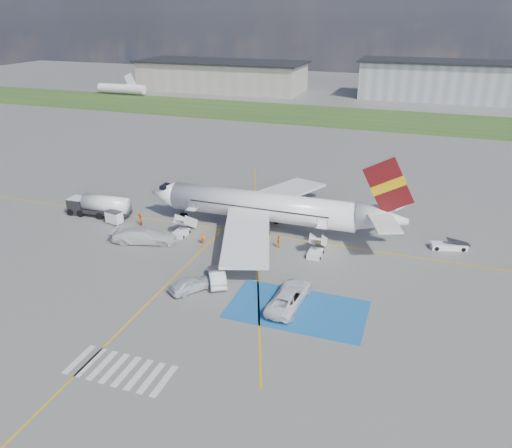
% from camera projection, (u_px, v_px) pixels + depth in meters
% --- Properties ---
extents(ground, '(400.00, 400.00, 0.00)m').
position_uv_depth(ground, '(222.00, 275.00, 57.48)').
color(ground, '#60605E').
rests_on(ground, ground).
extents(grass_strip, '(400.00, 30.00, 0.01)m').
position_uv_depth(grass_strip, '(354.00, 118.00, 139.68)').
color(grass_strip, '#2D4C1E').
rests_on(grass_strip, ground).
extents(taxiway_line_main, '(120.00, 0.20, 0.01)m').
position_uv_depth(taxiway_line_main, '(257.00, 234.00, 67.86)').
color(taxiway_line_main, gold).
rests_on(taxiway_line_main, ground).
extents(taxiway_line_cross, '(0.20, 60.00, 0.01)m').
position_uv_depth(taxiway_line_cross, '(138.00, 313.00, 50.34)').
color(taxiway_line_cross, gold).
rests_on(taxiway_line_cross, ground).
extents(taxiway_line_diag, '(20.71, 56.45, 0.01)m').
position_uv_depth(taxiway_line_diag, '(257.00, 234.00, 67.86)').
color(taxiway_line_diag, gold).
rests_on(taxiway_line_diag, ground).
extents(staging_box, '(14.00, 8.00, 0.01)m').
position_uv_depth(staging_box, '(297.00, 309.00, 50.98)').
color(staging_box, '#1A5AA1').
rests_on(staging_box, ground).
extents(crosswalk, '(9.00, 4.00, 0.01)m').
position_uv_depth(crosswalk, '(120.00, 370.00, 42.45)').
color(crosswalk, silver).
rests_on(crosswalk, ground).
extents(terminal_west, '(60.00, 22.00, 10.00)m').
position_uv_depth(terminal_west, '(222.00, 76.00, 184.69)').
color(terminal_west, gray).
rests_on(terminal_west, ground).
extents(terminal_centre, '(48.00, 18.00, 12.00)m').
position_uv_depth(terminal_centre, '(435.00, 81.00, 165.83)').
color(terminal_centre, gray).
rests_on(terminal_centre, ground).
extents(airliner, '(36.81, 32.95, 11.92)m').
position_uv_depth(airliner, '(272.00, 207.00, 67.78)').
color(airliner, white).
rests_on(airliner, ground).
extents(airstairs_fwd, '(1.90, 5.20, 3.60)m').
position_uv_depth(airstairs_fwd, '(183.00, 230.00, 67.65)').
color(airstairs_fwd, white).
rests_on(airstairs_fwd, ground).
extents(airstairs_aft, '(1.90, 5.20, 3.60)m').
position_uv_depth(airstairs_aft, '(316.00, 250.00, 62.03)').
color(airstairs_aft, white).
rests_on(airstairs_aft, ground).
extents(fuel_tanker, '(9.66, 3.03, 3.26)m').
position_uv_depth(fuel_tanker, '(100.00, 207.00, 73.29)').
color(fuel_tanker, black).
rests_on(fuel_tanker, ground).
extents(gpu_cart, '(2.47, 1.84, 1.87)m').
position_uv_depth(gpu_cart, '(114.00, 218.00, 70.95)').
color(gpu_cart, white).
rests_on(gpu_cart, ground).
extents(belt_loader, '(4.91, 2.71, 1.42)m').
position_uv_depth(belt_loader, '(449.00, 246.00, 63.65)').
color(belt_loader, white).
rests_on(belt_loader, ground).
extents(car_silver_a, '(4.43, 5.16, 1.67)m').
position_uv_depth(car_silver_a, '(191.00, 284.00, 54.03)').
color(car_silver_a, silver).
rests_on(car_silver_a, ground).
extents(car_silver_b, '(4.02, 5.30, 1.67)m').
position_uv_depth(car_silver_b, '(217.00, 276.00, 55.64)').
color(car_silver_b, silver).
rests_on(car_silver_b, ground).
extents(van_white_a, '(3.18, 6.34, 2.32)m').
position_uv_depth(van_white_a, '(289.00, 294.00, 51.52)').
color(van_white_a, white).
rests_on(van_white_a, ground).
extents(van_white_b, '(6.82, 4.10, 2.50)m').
position_uv_depth(van_white_b, '(144.00, 234.00, 64.94)').
color(van_white_b, silver).
rests_on(van_white_b, ground).
extents(crew_fwd, '(0.68, 0.58, 1.60)m').
position_uv_depth(crew_fwd, '(203.00, 238.00, 64.77)').
color(crew_fwd, orange).
rests_on(crew_fwd, ground).
extents(crew_nose, '(0.94, 1.05, 1.80)m').
position_uv_depth(crew_nose, '(140.00, 220.00, 70.27)').
color(crew_nose, '#FE610D').
rests_on(crew_nose, ground).
extents(crew_aft, '(0.60, 1.04, 1.66)m').
position_uv_depth(crew_aft, '(279.00, 242.00, 63.81)').
color(crew_aft, orange).
rests_on(crew_aft, ground).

